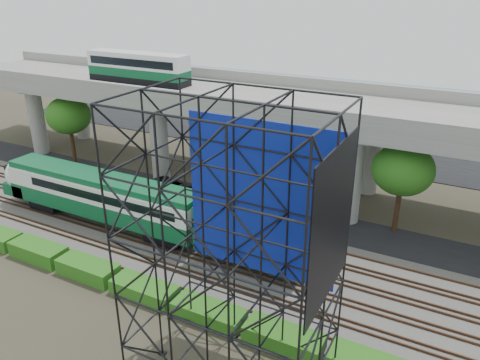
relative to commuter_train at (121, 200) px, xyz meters
The scene contains 13 objects.
ground 7.03m from the commuter_train, 18.16° to the right, with size 140.00×140.00×0.00m, color #474233.
ballast_bed 6.70m from the commuter_train, ahead, with size 90.00×12.00×0.20m, color slate.
service_road 10.84m from the commuter_train, 54.35° to the left, with size 90.00×5.00×0.08m, color black.
parking_lot 32.70m from the commuter_train, 79.21° to the left, with size 90.00×18.00×0.08m, color black.
harbor_water 54.42m from the commuter_train, 83.56° to the left, with size 140.00×40.00×0.03m, color slate.
rail_tracks 6.63m from the commuter_train, ahead, with size 90.00×9.52×0.16m.
commuter_train is the anchor object (origin of this frame).
overpass 15.80m from the commuter_train, 70.31° to the left, with size 80.00×12.00×12.40m.
scaffold_tower 19.24m from the commuter_train, 32.29° to the right, with size 9.36×6.36×15.00m.
hedge_strip 9.77m from the commuter_train, 41.57° to the right, with size 34.60×1.80×1.20m.
trees 14.49m from the commuter_train, 84.23° to the left, with size 40.94×16.94×7.69m.
suv 7.78m from the commuter_train, 92.94° to the left, with size 2.62×5.68×1.58m, color black.
parked_cars 32.36m from the commuter_train, 77.42° to the left, with size 36.40×9.50×1.30m.
Camera 1 is at (18.56, -24.06, 19.37)m, focal length 35.00 mm.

